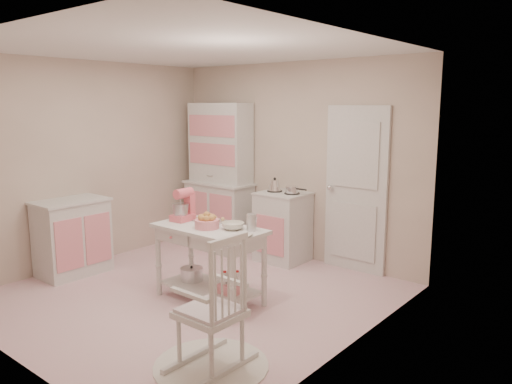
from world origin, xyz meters
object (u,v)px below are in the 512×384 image
hutch (219,175)px  work_table (210,264)px  stove (283,227)px  rocking_chair (210,301)px  bread_basket (207,224)px  stand_mixer (183,205)px  base_cabinet (72,237)px

hutch → work_table: (1.42, -1.65, -0.64)m
stove → rocking_chair: 2.83m
work_table → bread_basket: size_ratio=4.80×
stand_mixer → stove: bearing=79.9°
base_cabinet → work_table: (1.89, 0.45, -0.06)m
hutch → stand_mixer: (1.00, -1.63, -0.07)m
bread_basket → rocking_chair: bearing=-44.2°
rocking_chair → base_cabinet: bearing=170.5°
stove → stand_mixer: (-0.20, -1.58, 0.51)m
base_cabinet → work_table: size_ratio=0.77×
stove → bread_basket: (0.24, -1.65, 0.39)m
hutch → work_table: 2.27m
work_table → bread_basket: 0.45m
stove → stand_mixer: size_ratio=2.71×
rocking_chair → bread_basket: rocking_chair is taller
base_cabinet → bread_basket: (1.91, 0.40, 0.39)m
hutch → stove: size_ratio=2.26×
work_table → base_cabinet: bearing=-166.5°
base_cabinet → stand_mixer: size_ratio=2.71×
work_table → hutch: bearing=130.8°
base_cabinet → bread_basket: base_cabinet is taller
hutch → base_cabinet: size_ratio=2.26×
hutch → rocking_chair: 3.57m
rocking_chair → work_table: size_ratio=0.92×
bread_basket → stand_mixer: bearing=171.0°
work_table → stand_mixer: size_ratio=3.53×
hutch → bread_basket: bearing=-49.6°
base_cabinet → stand_mixer: stand_mixer is taller
base_cabinet → rocking_chair: 2.90m
stove → work_table: stove is taller
hutch → stove: hutch is taller
stand_mixer → work_table: bearing=-5.8°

